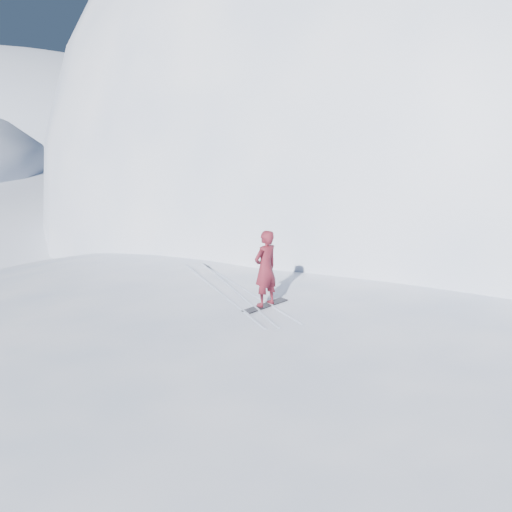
% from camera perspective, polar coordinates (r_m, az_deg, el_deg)
% --- Properties ---
extents(ground, '(400.00, 400.00, 0.00)m').
position_cam_1_polar(ground, '(13.77, 3.88, -18.45)').
color(ground, white).
rests_on(ground, ground).
extents(near_ridge, '(36.00, 28.00, 4.80)m').
position_cam_1_polar(near_ridge, '(16.49, 3.97, -12.34)').
color(near_ridge, white).
rests_on(near_ridge, ground).
extents(summit_peak, '(60.00, 56.00, 56.00)m').
position_cam_1_polar(summit_peak, '(45.55, 20.39, 4.68)').
color(summit_peak, white).
rests_on(summit_peak, ground).
extents(peak_shoulder, '(28.00, 24.00, 18.00)m').
position_cam_1_polar(peak_shoulder, '(34.60, 9.42, 2.33)').
color(peak_shoulder, white).
rests_on(peak_shoulder, ground).
extents(wind_bumps, '(16.00, 14.40, 1.00)m').
position_cam_1_polar(wind_bumps, '(15.37, -0.69, -14.51)').
color(wind_bumps, white).
rests_on(wind_bumps, ground).
extents(snowboard, '(1.41, 0.97, 0.02)m').
position_cam_1_polar(snowboard, '(15.10, 0.94, -4.96)').
color(snowboard, black).
rests_on(snowboard, near_ridge).
extents(snowboarder, '(0.88, 0.78, 2.02)m').
position_cam_1_polar(snowboarder, '(14.78, 0.95, -1.24)').
color(snowboarder, maroon).
rests_on(snowboarder, snowboard).
extents(board_tracks, '(2.12, 5.95, 0.04)m').
position_cam_1_polar(board_tracks, '(16.27, -2.26, -3.42)').
color(board_tracks, silver).
rests_on(board_tracks, ground).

